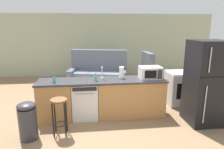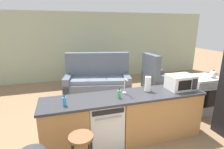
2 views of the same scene
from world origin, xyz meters
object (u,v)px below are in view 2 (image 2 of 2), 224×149
Objects in this scene: stove_range at (200,94)px; soap_bottle at (119,94)px; dishwasher at (104,123)px; armchair at (155,79)px; dish_soap_bottle at (64,102)px; kettle at (213,74)px; paper_towel_roll at (148,84)px; couch at (98,81)px; microwave at (181,82)px.

soap_bottle reaches higher than stove_range.
armchair is at bearing 44.33° from dishwasher.
stove_range is at bearing 11.83° from dish_soap_bottle.
kettle is at bearing -36.68° from stove_range.
stove_range is 5.11× the size of soap_bottle.
dishwasher is 4.10× the size of kettle.
soap_bottle is at bearing -166.12° from paper_towel_roll.
microwave is at bearing -66.05° from couch.
kettle reaches higher than stove_range.
paper_towel_roll is 1.60× the size of dish_soap_bottle.
dish_soap_bottle is 0.86× the size of kettle.
kettle is at bearing 8.68° from dishwasher.
microwave reaches higher than dish_soap_bottle.
kettle is (3.42, 0.56, 0.01)m from dish_soap_bottle.
paper_towel_roll is 0.24× the size of armchair.
soap_bottle is 1.00× the size of dish_soap_bottle.
soap_bottle is 3.25m from armchair.
armchair reaches higher than microwave.
paper_towel_roll is 0.13× the size of couch.
dish_soap_bottle is at bearing -112.08° from couch.
armchair is at bearing 48.51° from soap_bottle.
stove_range is 3.36m from dish_soap_bottle.
couch is (0.17, 2.59, -0.58)m from soap_bottle.
dishwasher is 0.39× the size of couch.
dishwasher is at bearing -135.67° from armchair.
paper_towel_roll is at bearing -164.51° from stove_range.
paper_towel_roll is 0.64m from soap_bottle.
paper_towel_roll is at bearing 174.16° from microwave.
kettle is (0.17, -0.13, 0.53)m from stove_range.
paper_towel_roll reaches higher than dish_soap_bottle.
couch is at bearing 113.95° from microwave.
paper_towel_roll is 1.60× the size of soap_bottle.
dish_soap_bottle is at bearing -176.56° from microwave.
stove_range reaches higher than dishwasher.
kettle is 0.17× the size of armchair.
stove_range is 1.78m from armchair.
dish_soap_bottle is (-0.90, -0.05, 0.00)m from soap_bottle.
kettle is at bearing -77.82° from armchair.
microwave is 2.55m from armchair.
soap_bottle is at bearing -19.19° from dishwasher.
microwave reaches higher than kettle.
dishwasher is at bearing 179.95° from microwave.
couch reaches higher than microwave.
couch reaches higher than kettle.
soap_bottle is at bearing -176.25° from microwave.
stove_range is 0.57m from kettle.
dish_soap_bottle reaches higher than dishwasher.
dishwasher is 1.65m from microwave.
dishwasher is 1.68× the size of microwave.
dish_soap_bottle is 3.93m from armchair.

